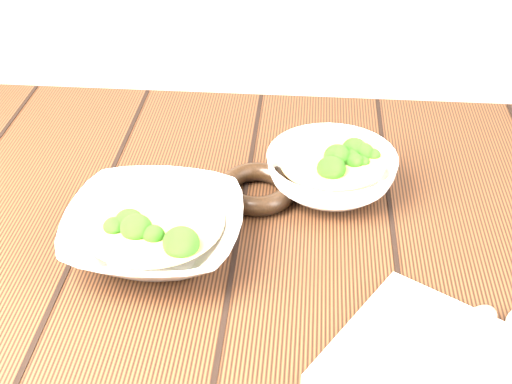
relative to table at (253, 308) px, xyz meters
The scene contains 7 objects.
table is the anchor object (origin of this frame).
soup_bowl_front 0.19m from the table, 167.93° to the right, with size 0.22×0.22×0.06m.
soup_bowl_back 0.22m from the table, 51.13° to the left, with size 0.23×0.23×0.06m.
trivet 0.16m from the table, 91.75° to the left, with size 0.11×0.11×0.03m, color black.
napkin 0.33m from the table, 43.08° to the right, with size 0.24×0.20×0.01m, color beige.
spoon_left 0.32m from the table, 35.43° to the right, with size 0.13×0.17×0.01m.
spoon_right 0.35m from the table, 29.20° to the right, with size 0.15×0.16×0.01m.
Camera 1 is at (0.06, -0.70, 1.33)m, focal length 50.00 mm.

